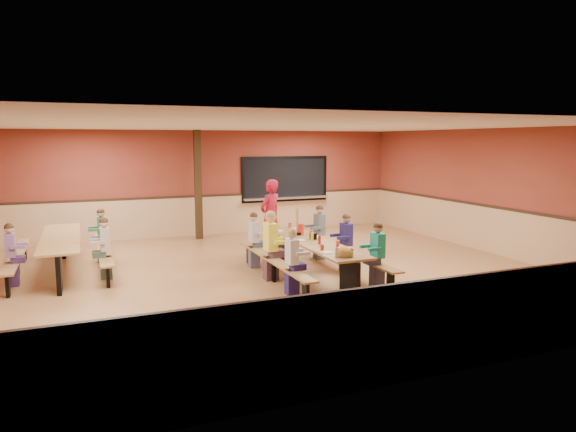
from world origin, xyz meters
name	(u,v)px	position (x,y,z in m)	size (l,w,h in m)	color
ground	(256,276)	(0.00, 0.00, 0.00)	(12.00, 12.00, 0.00)	brown
room_envelope	(256,242)	(0.00, 0.00, 0.69)	(12.04, 10.04, 3.02)	maroon
kitchen_pass_through	(285,181)	(2.60, 4.96, 1.49)	(2.78, 0.28, 1.38)	black
structural_post	(198,185)	(-0.20, 4.40, 1.50)	(0.18, 0.18, 3.00)	black
cafeteria_table_main	(312,251)	(1.01, -0.49, 0.53)	(1.91, 3.70, 0.74)	olive
cafeteria_table_second	(61,247)	(-3.64, 1.85, 0.53)	(1.91, 3.70, 0.74)	olive
seated_child_white_left	(292,262)	(0.18, -1.44, 0.59)	(0.35, 0.29, 1.18)	silver
seated_adult_yellow	(271,246)	(0.18, -0.35, 0.67)	(0.43, 0.35, 1.34)	#FFF83C
seated_child_grey_left	(254,241)	(0.18, 0.69, 0.59)	(0.35, 0.29, 1.18)	#B5B5B5
seated_child_teal_right	(377,255)	(1.83, -1.59, 0.60)	(0.37, 0.30, 1.20)	teal
seated_child_navy_right	(346,243)	(1.83, -0.37, 0.60)	(0.37, 0.30, 1.21)	navy
seated_child_char_right	(319,233)	(1.83, 0.90, 0.62)	(0.38, 0.31, 1.23)	#51575B
seated_child_purple_sec	(11,255)	(-4.46, 1.03, 0.59)	(0.35, 0.29, 1.17)	slate
seated_child_green_sec	(102,236)	(-2.81, 2.49, 0.60)	(0.36, 0.29, 1.19)	#357351
seated_child_tan_sec	(105,249)	(-2.81, 0.92, 0.60)	(0.37, 0.30, 1.20)	#AB998A
standing_woman	(270,216)	(1.04, 2.03, 0.89)	(0.65, 0.43, 1.78)	red
punch_pitcher	(300,230)	(1.05, 0.20, 0.85)	(0.16, 0.16, 0.22)	red
chip_bowl	(344,252)	(0.94, -1.96, 0.81)	(0.32, 0.32, 0.15)	gold
napkin_dispenser	(313,236)	(1.09, -0.35, 0.80)	(0.10, 0.14, 0.13)	black
condiment_mustard	(312,237)	(0.98, -0.53, 0.82)	(0.06, 0.06, 0.17)	yellow
condiment_ketchup	(319,240)	(0.99, -0.85, 0.82)	(0.06, 0.06, 0.17)	#B2140F
table_paddle	(297,229)	(0.98, 0.21, 0.88)	(0.16, 0.16, 0.56)	black
place_settings	(312,238)	(1.01, -0.49, 0.80)	(0.65, 3.30, 0.11)	beige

